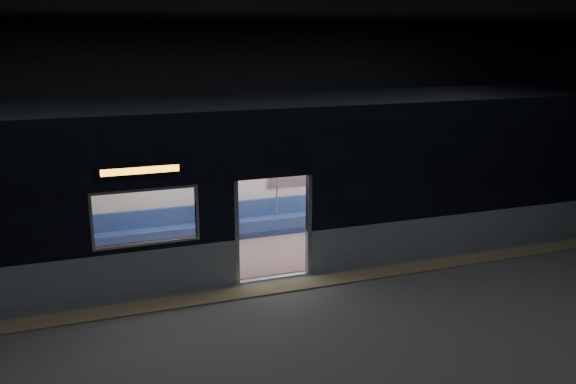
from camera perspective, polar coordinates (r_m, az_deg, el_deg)
station_floor at (r=11.25m, az=0.37°, el=-10.04°), size 24.00×14.00×0.01m
station_envelope at (r=10.27m, az=0.41°, el=8.89°), size 24.00×14.00×5.00m
tactile_strip at (r=11.71m, az=-0.57°, el=-8.89°), size 22.80×0.50×0.03m
metro_car at (r=12.95m, az=-3.52°, el=1.93°), size 18.00×3.04×3.35m
passenger at (r=14.03m, az=-6.56°, el=-1.57°), size 0.39×0.68×1.36m
handbag at (r=13.85m, az=-6.47°, el=-2.28°), size 0.30×0.26×0.14m
transit_map at (r=14.65m, az=0.05°, el=1.97°), size 0.99×0.03×0.64m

